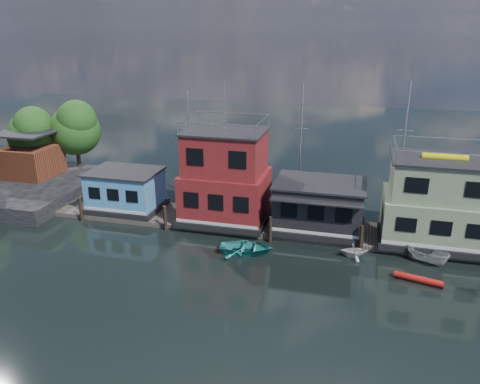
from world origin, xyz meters
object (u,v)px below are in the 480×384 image
(houseboat_dark, at_px, (319,206))
(dinghy_white, at_px, (354,250))
(houseboat_green, at_px, (438,203))
(motorboat, at_px, (427,255))
(houseboat_blue, at_px, (126,190))
(red_kayak, at_px, (418,279))
(houseboat_red, at_px, (225,178))
(dinghy_teal, at_px, (246,248))

(houseboat_dark, bearing_deg, dinghy_white, -50.40)
(houseboat_green, height_order, motorboat, houseboat_green)
(houseboat_blue, xyz_separation_m, motorboat, (25.74, -3.35, -1.58))
(houseboat_green, relative_size, dinghy_white, 3.98)
(red_kayak, xyz_separation_m, dinghy_white, (-4.34, 2.66, 0.32))
(red_kayak, xyz_separation_m, motorboat, (0.83, 3.04, 0.39))
(houseboat_red, relative_size, dinghy_white, 5.62)
(houseboat_blue, bearing_deg, dinghy_teal, -22.18)
(houseboat_red, xyz_separation_m, houseboat_green, (17.00, 0.00, -0.55))
(houseboat_red, xyz_separation_m, red_kayak, (15.41, -6.39, -3.87))
(houseboat_dark, distance_m, dinghy_white, 5.16)
(houseboat_blue, distance_m, houseboat_red, 9.69)
(red_kayak, bearing_deg, motorboat, 88.67)
(houseboat_red, xyz_separation_m, dinghy_teal, (3.11, -5.14, -3.68))
(houseboat_red, relative_size, motorboat, 3.69)
(houseboat_dark, relative_size, dinghy_white, 3.51)
(houseboat_blue, height_order, houseboat_red, houseboat_red)
(houseboat_dark, xyz_separation_m, motorboat, (8.24, -3.33, -1.80))
(red_kayak, bearing_deg, dinghy_teal, -171.81)
(red_kayak, bearing_deg, houseboat_green, 89.97)
(dinghy_teal, relative_size, dinghy_white, 1.93)
(houseboat_blue, bearing_deg, motorboat, -7.42)
(dinghy_teal, height_order, motorboat, motorboat)
(dinghy_white, height_order, motorboat, motorboat)
(houseboat_dark, bearing_deg, houseboat_green, 0.12)
(houseboat_blue, xyz_separation_m, houseboat_dark, (17.50, -0.02, 0.21))
(houseboat_blue, distance_m, dinghy_white, 20.97)
(houseboat_dark, relative_size, motorboat, 2.30)
(houseboat_red, distance_m, dinghy_white, 12.20)
(dinghy_teal, bearing_deg, red_kayak, -103.83)
(houseboat_blue, xyz_separation_m, red_kayak, (24.91, -6.39, -1.97))
(houseboat_dark, height_order, houseboat_green, houseboat_green)
(houseboat_blue, xyz_separation_m, dinghy_white, (20.57, -3.73, -1.65))
(houseboat_red, bearing_deg, dinghy_white, -18.60)
(houseboat_green, xyz_separation_m, motorboat, (-0.76, -3.35, -2.93))
(dinghy_teal, distance_m, red_kayak, 12.37)
(red_kayak, relative_size, dinghy_white, 1.51)
(houseboat_dark, xyz_separation_m, houseboat_green, (9.00, 0.02, 1.13))
(houseboat_green, bearing_deg, dinghy_teal, -159.69)
(dinghy_white, bearing_deg, houseboat_red, 57.73)
(red_kayak, bearing_deg, houseboat_red, 171.46)
(houseboat_dark, relative_size, red_kayak, 2.33)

